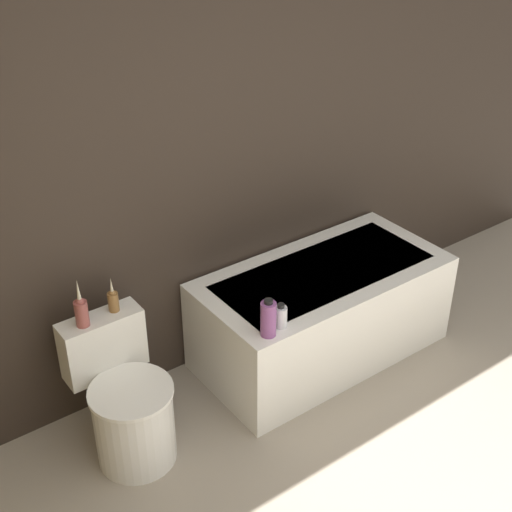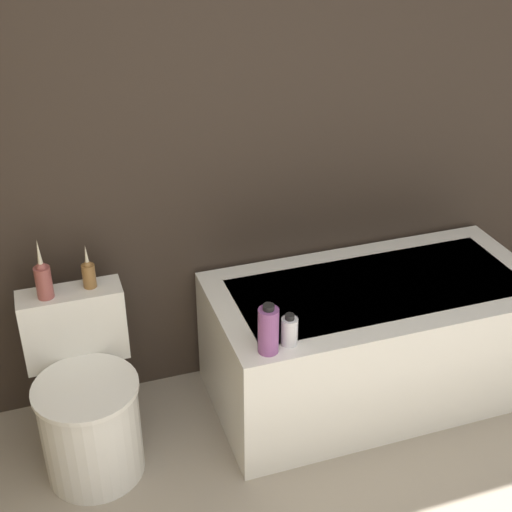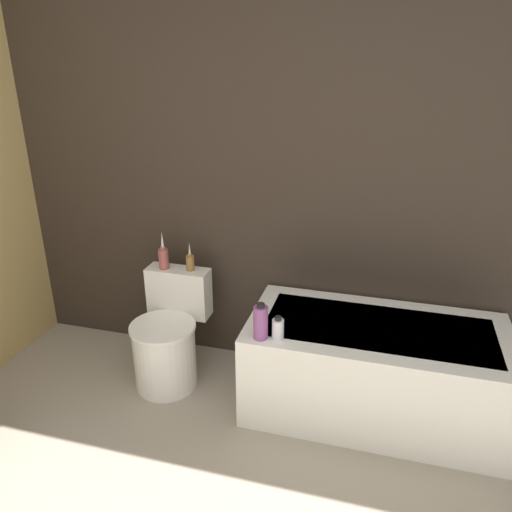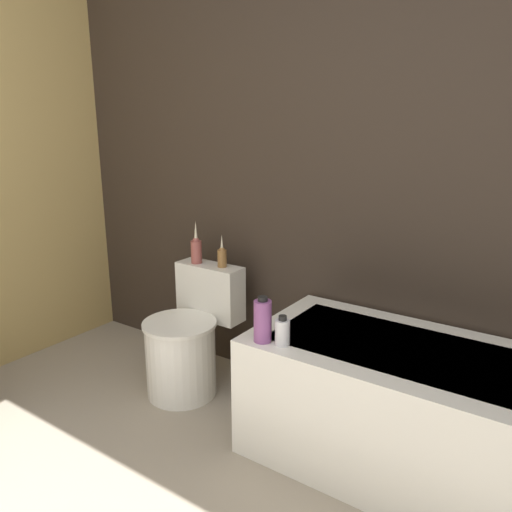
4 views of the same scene
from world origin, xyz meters
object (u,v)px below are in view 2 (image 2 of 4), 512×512
Objects in this scene: vase_silver at (89,273)px; shampoo_bottle_tall at (268,330)px; bathtub at (373,339)px; vase_gold at (43,278)px; toilet at (87,404)px; shampoo_bottle_short at (289,331)px.

vase_silver is 0.75m from shampoo_bottle_tall.
vase_silver reaches higher than shampoo_bottle_tall.
shampoo_bottle_tall is (-0.60, -0.28, 0.38)m from bathtub.
vase_gold is 1.34× the size of vase_silver.
shampoo_bottle_tall is (0.67, -0.24, 0.37)m from toilet.
toilet is (-1.27, -0.04, 0.00)m from bathtub.
shampoo_bottle_tall is at bearing -38.23° from vase_silver.
vase_gold is at bearing 113.86° from toilet.
shampoo_bottle_short reaches higher than bathtub.
bathtub is at bearing 1.64° from toilet.
shampoo_bottle_short is at bearing -152.77° from bathtub.
shampoo_bottle_short is (0.76, -0.23, 0.34)m from toilet.
vase_gold is 0.17m from vase_silver.
toilet is 0.53m from vase_gold.
bathtub is 7.74× the size of vase_silver.
shampoo_bottle_short is at bearing 10.94° from shampoo_bottle_tall.
shampoo_bottle_tall is at bearing -169.06° from shampoo_bottle_short.
shampoo_bottle_short is (0.68, -0.44, -0.13)m from vase_silver.
bathtub is 10.84× the size of shampoo_bottle_short.
shampoo_bottle_tall is (0.59, -0.46, -0.09)m from vase_silver.
toilet is 0.81m from shampoo_bottle_tall.
bathtub is 5.76× the size of vase_gold.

